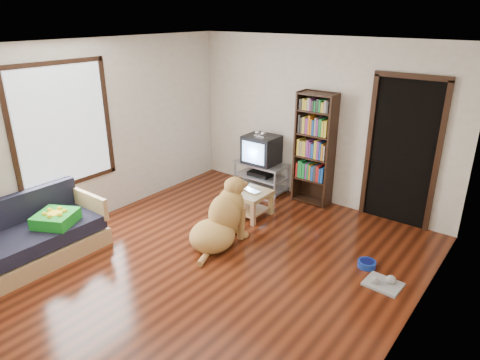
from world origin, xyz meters
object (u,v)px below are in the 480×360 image
Objects in this scene: sofa at (30,242)px; dog at (221,221)px; green_cushion at (56,218)px; coffee_table at (250,199)px; bookshelf at (315,143)px; laptop at (249,191)px; dog_bowl at (367,264)px; grey_rag at (383,284)px; crt_tv at (262,149)px; tv_stand at (261,175)px.

sofa is 1.58× the size of dog.
dog is at bearing 16.68° from green_cushion.
coffee_table is 0.94m from dog.
laptop is at bearing -115.18° from bookshelf.
grey_rag is at bearing -39.81° from dog_bowl.
laptop is 0.76× the size of grey_rag.
grey_rag is at bearing -41.08° from bookshelf.
laptop is 0.27× the size of dog.
grey_rag is at bearing -1.53° from laptop.
bookshelf is 2.08m from dog.
laptop is 1.39× the size of dog_bowl.
dog_bowl is 2.02m from coffee_table.
crt_tv is 0.32× the size of sofa.
laptop is at bearing 102.92° from dog.
bookshelf is at bearing 75.38° from laptop.
coffee_table reaches higher than dog_bowl.
coffee_table is at bearing 33.96° from green_cushion.
crt_tv is (0.00, 0.02, 0.47)m from tv_stand.
green_cushion reaches higher than grey_rag.
sofa is at bearing -117.32° from bookshelf.
green_cushion is 0.50× the size of tv_stand.
dog_bowl is 0.12× the size of sofa.
tv_stand is 1.04m from coffee_table.
green_cushion is 0.41m from sofa.
crt_tv is 0.51× the size of dog.
green_cushion is 1.49× the size of laptop.
green_cushion reaches higher than tv_stand.
green_cushion is 2.07× the size of dog_bowl.
dog is (0.20, -0.92, 0.06)m from coffee_table.
dog_bowl is at bearing -26.87° from crt_tv.
bookshelf reaches higher than coffee_table.
tv_stand is at bearing 74.98° from sofa.
laptop is 0.17× the size of bookshelf.
dog_bowl is 0.24× the size of tv_stand.
bookshelf is (-1.78, 1.56, 0.99)m from grey_rag.
coffee_table is (0.45, -0.94, 0.01)m from tv_stand.
bookshelf is at bearing 138.67° from dog_bowl.
dog reaches higher than green_cushion.
crt_tv is at bearing 151.52° from grey_rag.
coffee_table is 0.48× the size of dog.
green_cushion is 3.89m from bookshelf.
green_cushion is 2.10m from dog.
crt_tv is 3.81m from sofa.
grey_rag is 0.22× the size of bookshelf.
bookshelf is 4.26m from sofa.
dog is at bearing -77.48° from coffee_table.
dog is at bearing -66.51° from laptop.
sofa is (-1.92, -3.72, -0.74)m from bookshelf.
tv_stand is 1.97m from dog.
crt_tv is (0.85, 3.34, 0.25)m from green_cushion.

